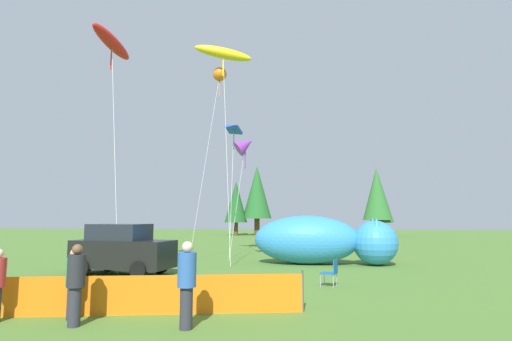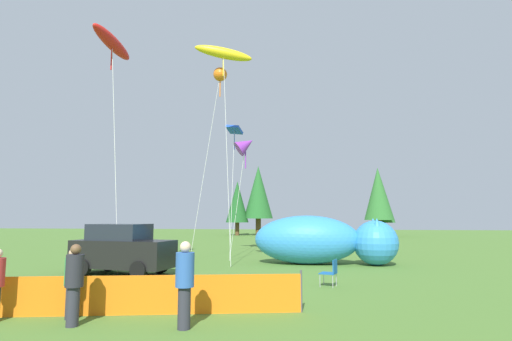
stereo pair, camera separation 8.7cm
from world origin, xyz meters
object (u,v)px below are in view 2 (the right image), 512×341
at_px(kite_blue_box, 234,132).
at_px(spectator_in_red_shirt, 185,281).
at_px(kite_orange_flower, 220,76).
at_px(folding_chair, 331,271).
at_px(parked_car, 122,249).
at_px(kite_purple_delta, 246,145).
at_px(spectator_in_green_shirt, 74,281).
at_px(inflatable_cat, 322,242).
at_px(spectator_in_blue_shirt, 72,280).
at_px(kite_yellow_hero, 223,54).
at_px(kite_red_lizard, 112,43).

bearing_deg(kite_blue_box, spectator_in_red_shirt, -83.42).
height_order(spectator_in_red_shirt, kite_orange_flower, kite_orange_flower).
height_order(folding_chair, kite_orange_flower, kite_orange_flower).
relative_size(folding_chair, kite_blue_box, 0.11).
distance_m(parked_car, spectator_in_red_shirt, 8.74).
xyz_separation_m(parked_car, spectator_in_red_shirt, (4.83, -7.29, -0.02)).
bearing_deg(folding_chair, spectator_in_red_shirt, 77.68).
bearing_deg(kite_purple_delta, spectator_in_green_shirt, -97.83).
bearing_deg(inflatable_cat, spectator_in_blue_shirt, -116.47).
height_order(spectator_in_green_shirt, spectator_in_blue_shirt, spectator_in_green_shirt).
xyz_separation_m(kite_orange_flower, kite_yellow_hero, (0.33, -0.70, 0.97)).
height_order(folding_chair, kite_purple_delta, kite_purple_delta).
height_order(spectator_in_green_shirt, kite_blue_box, kite_blue_box).
distance_m(spectator_in_blue_shirt, kite_orange_flower, 15.65).
distance_m(parked_car, kite_blue_box, 11.68).
bearing_deg(inflatable_cat, spectator_in_green_shirt, -113.79).
xyz_separation_m(folding_chair, kite_purple_delta, (-3.98, 7.40, 5.65)).
bearing_deg(kite_orange_flower, spectator_in_blue_shirt, -93.08).
relative_size(spectator_in_red_shirt, kite_purple_delta, 0.26).
relative_size(parked_car, inflatable_cat, 0.61).
relative_size(inflatable_cat, spectator_in_red_shirt, 3.88).
height_order(parked_car, inflatable_cat, inflatable_cat).
xyz_separation_m(kite_blue_box, kite_red_lizard, (-4.38, -7.91, 2.61)).
xyz_separation_m(spectator_in_blue_shirt, kite_yellow_hero, (1.00, 11.83, 10.33)).
xyz_separation_m(spectator_in_green_shirt, kite_yellow_hero, (0.61, 12.39, 10.25)).
distance_m(parked_car, kite_red_lizard, 9.50).
xyz_separation_m(kite_orange_flower, kite_blue_box, (0.23, 3.40, -2.52)).
height_order(kite_blue_box, kite_red_lizard, kite_red_lizard).
bearing_deg(kite_blue_box, spectator_in_green_shirt, -91.79).
relative_size(kite_blue_box, kite_red_lizard, 0.75).
bearing_deg(spectator_in_blue_shirt, folding_chair, 38.93).
relative_size(spectator_in_red_shirt, kite_blue_box, 0.22).
bearing_deg(spectator_in_blue_shirt, kite_yellow_hero, 85.16).
relative_size(spectator_in_green_shirt, spectator_in_blue_shirt, 1.09).
bearing_deg(kite_orange_flower, kite_red_lizard, -132.57).
xyz_separation_m(spectator_in_green_shirt, kite_purple_delta, (1.78, 12.92, 5.23)).
distance_m(parked_car, kite_orange_flower, 11.18).
bearing_deg(spectator_in_green_shirt, inflatable_cat, 64.02).
relative_size(folding_chair, kite_orange_flower, 0.08).
height_order(folding_chair, inflatable_cat, inflatable_cat).
relative_size(spectator_in_green_shirt, kite_red_lizard, 0.16).
xyz_separation_m(kite_purple_delta, kite_yellow_hero, (-1.17, -0.53, 5.01)).
bearing_deg(kite_red_lizard, spectator_in_blue_shirt, -66.57).
bearing_deg(spectator_in_red_shirt, kite_orange_flower, 99.27).
height_order(parked_car, folding_chair, parked_car).
bearing_deg(spectator_in_red_shirt, spectator_in_green_shirt, -177.96).
distance_m(parked_car, inflatable_cat, 9.25).
bearing_deg(spectator_in_green_shirt, spectator_in_blue_shirt, 124.87).
distance_m(kite_purple_delta, kite_orange_flower, 4.31).
bearing_deg(kite_blue_box, folding_chair, -64.43).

